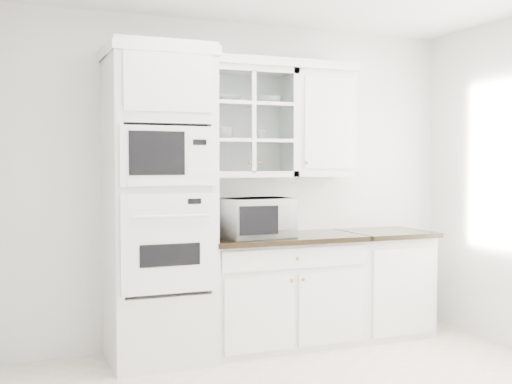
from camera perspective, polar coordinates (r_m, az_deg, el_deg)
name	(u,v)px	position (r m, az deg, el deg)	size (l,w,h in m)	color
room_shell	(305,123)	(4.25, 4.40, 6.15)	(4.00, 3.50, 2.70)	white
oven_column	(159,205)	(4.93, -8.64, -1.11)	(0.76, 0.68, 2.40)	white
base_cabinet_run	(281,290)	(5.38, 2.20, -8.70)	(1.32, 0.67, 0.92)	white
extra_base_cabinet	(383,282)	(5.85, 11.26, -7.83)	(0.72, 0.67, 0.92)	white
upper_cabinet_glass	(246,123)	(5.32, -0.85, 6.19)	(0.80, 0.33, 0.90)	white
upper_cabinet_solid	(319,124)	(5.60, 5.65, 5.99)	(0.55, 0.33, 0.90)	white
crown_molding	(236,62)	(5.31, -1.83, 11.45)	(2.14, 0.38, 0.07)	white
countertop_microwave	(256,218)	(5.15, -0.01, -2.28)	(0.55, 0.45, 0.32)	white
bowl_a	(227,99)	(5.26, -2.61, 8.27)	(0.22, 0.22, 0.05)	white
bowl_b	(269,100)	(5.42, 1.16, 8.15)	(0.20, 0.20, 0.06)	white
cup_a	(225,133)	(5.27, -2.75, 5.24)	(0.13, 0.13, 0.10)	white
cup_b	(261,135)	(5.37, 0.42, 5.08)	(0.09, 0.09, 0.08)	white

